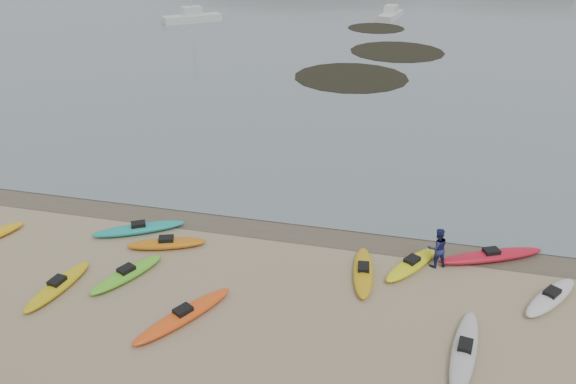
# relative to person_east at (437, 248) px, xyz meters

# --- Properties ---
(ground) EXTENTS (600.00, 600.00, 0.00)m
(ground) POSITION_rel_person_east_xyz_m (-5.95, 1.69, -0.77)
(ground) COLOR tan
(ground) RESTS_ON ground
(wet_sand) EXTENTS (60.00, 60.00, 0.00)m
(wet_sand) POSITION_rel_person_east_xyz_m (-5.95, 1.39, -0.77)
(wet_sand) COLOR brown
(wet_sand) RESTS_ON ground
(kayaks) EXTENTS (23.22, 8.89, 0.34)m
(kayaks) POSITION_rel_person_east_xyz_m (-5.90, -2.12, -0.60)
(kayaks) COLOR #FD5416
(kayaks) RESTS_ON ground
(person_east) EXTENTS (0.93, 0.85, 1.55)m
(person_east) POSITION_rel_person_east_xyz_m (0.00, 0.00, 0.00)
(person_east) COLOR navy
(person_east) RESTS_ON ground
(kelp_mats) EXTENTS (11.55, 27.77, 0.04)m
(kelp_mats) POSITION_rel_person_east_xyz_m (-5.36, 32.48, -0.75)
(kelp_mats) COLOR black
(kelp_mats) RESTS_ON water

